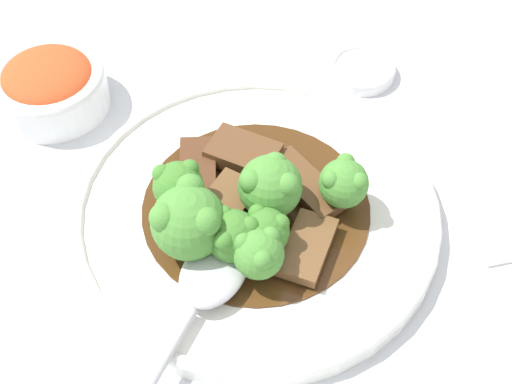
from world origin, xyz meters
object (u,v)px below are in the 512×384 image
object	(u,v)px
broccoli_floret_0	(270,186)
serving_spoon	(201,294)
broccoli_floret_3	(189,221)
sauce_dish	(362,69)
broccoli_floret_1	(233,235)
broccoli_floret_4	(266,231)
broccoli_floret_6	(344,183)
side_bowl_kimchi	(50,85)
broccoli_floret_2	(178,186)
main_plate	(256,211)
beef_strip_3	(243,154)
beef_strip_0	(221,208)
beef_strip_2	(305,183)
beef_strip_4	(198,171)
beef_strip_1	(307,247)
broccoli_floret_5	(259,253)

from	to	relation	value
broccoli_floret_0	serving_spoon	size ratio (longest dim) A/B	0.26
broccoli_floret_3	sauce_dish	world-z (taller)	broccoli_floret_3
broccoli_floret_1	broccoli_floret_4	bearing A→B (deg)	169.77
broccoli_floret_0	broccoli_floret_4	distance (m)	0.04
broccoli_floret_6	side_bowl_kimchi	size ratio (longest dim) A/B	0.43
broccoli_floret_2	broccoli_floret_1	bearing A→B (deg)	112.89
side_bowl_kimchi	broccoli_floret_0	bearing A→B (deg)	122.34
broccoli_floret_4	broccoli_floret_6	xyz separation A→B (m)	(-0.07, -0.02, 0.00)
main_plate	beef_strip_3	world-z (taller)	beef_strip_3
beef_strip_0	beef_strip_2	bearing A→B (deg)	179.61
beef_strip_3	beef_strip_4	size ratio (longest dim) A/B	0.91
broccoli_floret_6	side_bowl_kimchi	xyz separation A→B (m)	(0.18, -0.21, -0.02)
broccoli_floret_3	serving_spoon	distance (m)	0.05
beef_strip_1	broccoli_floret_6	world-z (taller)	broccoli_floret_6
beef_strip_2	broccoli_floret_0	world-z (taller)	broccoli_floret_0
broccoli_floret_3	serving_spoon	world-z (taller)	broccoli_floret_3
broccoli_floret_5	broccoli_floret_6	distance (m)	0.09
beef_strip_3	beef_strip_4	xyz separation A→B (m)	(0.04, 0.00, -0.00)
main_plate	beef_strip_2	xyz separation A→B (m)	(-0.04, -0.00, 0.01)
broccoli_floret_0	broccoli_floret_2	size ratio (longest dim) A/B	1.05
side_bowl_kimchi	broccoli_floret_5	bearing A→B (deg)	111.12
main_plate	beef_strip_1	xyz separation A→B (m)	(-0.02, 0.05, 0.01)
main_plate	broccoli_floret_5	size ratio (longest dim) A/B	7.03
main_plate	broccoli_floret_0	world-z (taller)	broccoli_floret_0
broccoli_floret_3	sauce_dish	bearing A→B (deg)	-148.26
broccoli_floret_1	sauce_dish	bearing A→B (deg)	-141.31
broccoli_floret_5	sauce_dish	xyz separation A→B (m)	(-0.18, -0.17, -0.04)
beef_strip_2	beef_strip_3	world-z (taller)	beef_strip_3
broccoli_floret_4	serving_spoon	size ratio (longest dim) A/B	0.20
serving_spoon	broccoli_floret_3	bearing A→B (deg)	-101.25
beef_strip_1	beef_strip_3	distance (m)	0.10
beef_strip_3	side_bowl_kimchi	bearing A→B (deg)	-48.75
beef_strip_0	broccoli_floret_2	world-z (taller)	broccoli_floret_2
broccoli_floret_0	broccoli_floret_6	xyz separation A→B (m)	(-0.05, 0.02, -0.00)
main_plate	broccoli_floret_3	size ratio (longest dim) A/B	5.07
beef_strip_1	sauce_dish	xyz separation A→B (m)	(-0.14, -0.17, -0.02)
main_plate	broccoli_floret_1	distance (m)	0.06
beef_strip_1	beef_strip_4	bearing A→B (deg)	-63.84
broccoli_floret_6	beef_strip_2	bearing A→B (deg)	-53.45
broccoli_floret_1	side_bowl_kimchi	xyz separation A→B (m)	(0.08, -0.23, -0.02)
beef_strip_4	broccoli_floret_1	xyz separation A→B (m)	(0.00, 0.08, 0.02)
beef_strip_0	broccoli_floret_5	world-z (taller)	broccoli_floret_5
beef_strip_2	broccoli_floret_4	bearing A→B (deg)	38.90
beef_strip_4	broccoli_floret_4	size ratio (longest dim) A/B	1.85
beef_strip_4	broccoli_floret_2	size ratio (longest dim) A/B	1.47
broccoli_floret_6	serving_spoon	size ratio (longest dim) A/B	0.22
beef_strip_1	beef_strip_4	xyz separation A→B (m)	(0.05, -0.10, 0.00)
beef_strip_3	broccoli_floret_1	world-z (taller)	broccoli_floret_1
beef_strip_4	beef_strip_3	bearing A→B (deg)	-178.96
broccoli_floret_1	broccoli_floret_3	bearing A→B (deg)	-36.10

